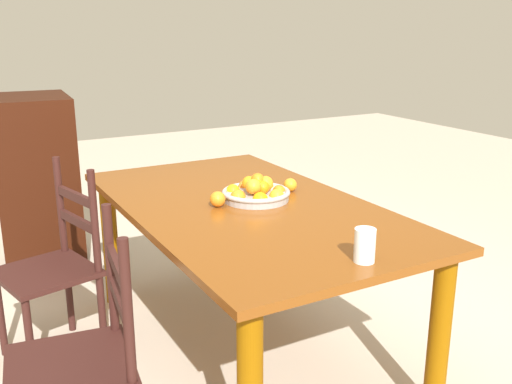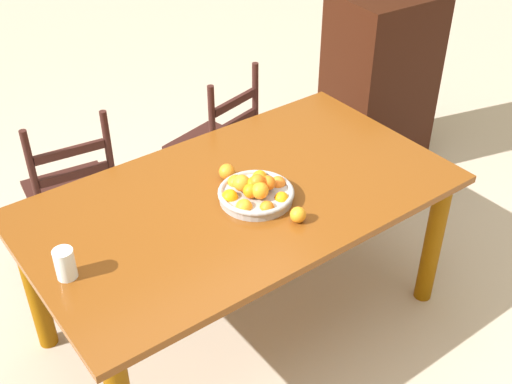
% 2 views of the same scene
% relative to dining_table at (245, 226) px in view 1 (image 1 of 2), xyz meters
% --- Properties ---
extents(ground_plane, '(12.00, 12.00, 0.00)m').
position_rel_dining_table_xyz_m(ground_plane, '(0.00, 0.00, -0.66)').
color(ground_plane, '#B8AA96').
extents(dining_table, '(1.89, 1.06, 0.78)m').
position_rel_dining_table_xyz_m(dining_table, '(0.00, 0.00, 0.00)').
color(dining_table, brown).
rests_on(dining_table, ground).
extents(chair_near_window, '(0.50, 0.50, 0.96)m').
position_rel_dining_table_xyz_m(chair_near_window, '(0.42, 0.83, -0.21)').
color(chair_near_window, black).
rests_on(chair_near_window, ground).
extents(chair_by_cabinet, '(0.48, 0.48, 0.96)m').
position_rel_dining_table_xyz_m(chair_by_cabinet, '(-0.45, 0.90, -0.22)').
color(chair_by_cabinet, black).
rests_on(chair_by_cabinet, ground).
extents(cabinet, '(0.65, 0.54, 1.16)m').
position_rel_dining_table_xyz_m(cabinet, '(1.61, 0.71, -0.08)').
color(cabinet, black).
rests_on(cabinet, ground).
extents(fruit_bowl, '(0.33, 0.33, 0.13)m').
position_rel_dining_table_xyz_m(fruit_bowl, '(0.03, -0.07, 0.16)').
color(fruit_bowl, '#9D9A99').
rests_on(fruit_bowl, dining_table).
extents(orange_loose_0, '(0.07, 0.07, 0.07)m').
position_rel_dining_table_xyz_m(orange_loose_0, '(0.02, 0.13, 0.15)').
color(orange_loose_0, orange).
rests_on(orange_loose_0, dining_table).
extents(orange_loose_1, '(0.07, 0.07, 0.07)m').
position_rel_dining_table_xyz_m(orange_loose_1, '(0.07, -0.30, 0.15)').
color(orange_loose_1, orange).
rests_on(orange_loose_1, dining_table).
extents(drinking_glass, '(0.08, 0.08, 0.12)m').
position_rel_dining_table_xyz_m(drinking_glass, '(-0.83, -0.04, 0.18)').
color(drinking_glass, silver).
rests_on(drinking_glass, dining_table).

